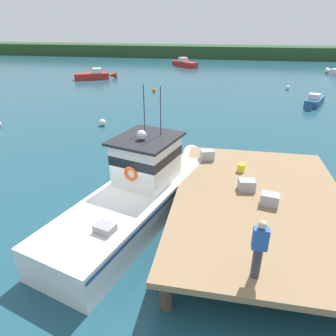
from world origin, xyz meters
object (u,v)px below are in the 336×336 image
Objects in this scene: mooring_buoy_channel_marker at (288,88)px; mooring_buoy_outer at (102,123)px; main_fishing_boat at (139,192)px; mooring_buoy_inshore at (154,90)px; crate_single_by_cleat at (207,155)px; bait_bucket at (241,168)px; deckhand_by_the_boat at (259,248)px; crate_single_far at (247,185)px; moored_boat_off_the_point at (95,76)px; moored_boat_far_left at (184,64)px; crate_stack_near_edge at (270,199)px; moored_boat_mid_harbor at (314,101)px.

mooring_buoy_outer is (-15.49, -16.65, 0.03)m from mooring_buoy_channel_marker.
mooring_buoy_inshore is (-4.83, 22.96, -0.81)m from main_fishing_boat.
crate_single_by_cleat is 25.19m from mooring_buoy_channel_marker.
main_fishing_boat is at bearing -109.75° from mooring_buoy_channel_marker.
deckhand_by_the_boat is at bearing -88.21° from bait_bucket.
crate_single_far is at bearing -45.48° from mooring_buoy_outer.
deckhand_by_the_boat reaches higher than moored_boat_off_the_point.
main_fishing_boat reaches higher than mooring_buoy_inshore.
bait_bucket is at bearing -78.92° from moored_boat_far_left.
mooring_buoy_channel_marker is 15.14m from mooring_buoy_inshore.
crate_single_by_cleat is 42.26m from moored_boat_far_left.
moored_boat_far_left is at bearing 56.77° from moored_boat_off_the_point.
crate_single_by_cleat is at bearing 103.71° from deckhand_by_the_boat.
mooring_buoy_outer reaches higher than mooring_buoy_channel_marker.
deckhand_by_the_boat reaches higher than moored_boat_far_left.
moored_boat_mid_harbor is (6.18, 20.21, -1.03)m from crate_stack_near_edge.
deckhand_by_the_boat is 0.38× the size of moored_boat_mid_harbor.
mooring_buoy_channel_marker is (5.73, 30.87, -1.83)m from deckhand_by_the_boat.
moored_boat_far_left is 21.79m from mooring_buoy_inshore.
bait_bucket is 0.87× the size of mooring_buoy_inshore.
moored_boat_off_the_point is (-16.84, 26.47, -0.95)m from crate_single_by_cleat.
mooring_buoy_inshore is at bearing 112.25° from crate_stack_near_edge.
main_fishing_boat is 4.38m from bait_bucket.
deckhand_by_the_boat reaches higher than mooring_buoy_inshore.
moored_boat_off_the_point is at bearing 159.18° from moored_boat_mid_harbor.
moored_boat_far_left is at bearing 100.90° from crate_single_far.
crate_single_far reaches higher than moored_boat_off_the_point.
moored_boat_far_left is at bearing 101.08° from bait_bucket.
moored_boat_mid_harbor is at bearing 73.77° from deckhand_by_the_boat.
crate_stack_near_edge is 21.16m from moored_boat_mid_harbor.
crate_stack_near_edge is 35.52m from moored_boat_off_the_point.
crate_stack_near_edge is 1.00× the size of crate_single_by_cleat.
moored_boat_off_the_point is 20.98m from mooring_buoy_outer.
deckhand_by_the_boat reaches higher than moored_boat_mid_harbor.
bait_bucket is 0.75× the size of mooring_buoy_channel_marker.
crate_stack_near_edge is 2.61m from bait_bucket.
mooring_buoy_channel_marker is (5.92, 25.00, -1.14)m from bait_bucket.
moored_boat_mid_harbor is (8.54, 16.82, -1.05)m from crate_single_by_cleat.
bait_bucket is at bearing 28.96° from main_fishing_boat.
main_fishing_boat is 16.53× the size of crate_single_far.
moored_boat_off_the_point is at bearing 119.06° from deckhand_by_the_boat.
crate_stack_near_edge is 1.18× the size of mooring_buoy_outer.
crate_single_far is at bearing -84.11° from bait_bucket.
mooring_buoy_inshore is at bearing -90.78° from moored_boat_far_left.
crate_stack_near_edge reaches higher than moored_boat_mid_harbor.
deckhand_by_the_boat is at bearing -89.69° from crate_single_far.
crate_single_by_cleat reaches higher than crate_stack_near_edge.
bait_bucket is 0.67× the size of mooring_buoy_outer.
crate_single_by_cleat is 0.11× the size of moored_boat_off_the_point.
main_fishing_boat is at bearing -84.22° from moored_boat_far_left.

